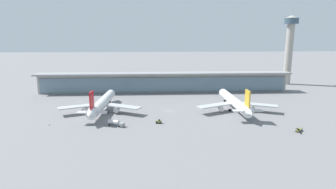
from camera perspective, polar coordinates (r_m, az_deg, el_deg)
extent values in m
plane|color=slate|center=(165.48, 0.21, -3.26)|extent=(1200.00, 1200.00, 0.00)
cylinder|color=white|center=(167.09, -13.06, -1.61)|extent=(8.01, 51.53, 5.41)
cone|color=white|center=(193.70, -11.30, 0.30)|extent=(5.54, 5.13, 5.30)
cone|color=white|center=(141.06, -15.46, -3.99)|extent=(5.17, 6.19, 4.87)
cube|color=black|center=(190.53, -11.48, 0.39)|extent=(4.17, 2.44, 0.65)
cube|color=#B7BABF|center=(165.85, -17.33, -2.28)|extent=(23.80, 14.64, 0.65)
cube|color=#B7BABF|center=(160.64, -9.34, -2.34)|extent=(23.31, 16.51, 0.65)
cylinder|color=silver|center=(165.01, -16.41, -2.97)|extent=(3.18, 4.07, 2.99)
cylinder|color=silver|center=(161.04, -10.33, -3.03)|extent=(3.18, 4.07, 2.99)
cube|color=red|center=(143.93, -15.13, -1.04)|extent=(0.98, 6.56, 8.40)
cube|color=#B7BABF|center=(144.49, -15.09, -3.48)|extent=(15.12, 4.86, 0.47)
cylinder|color=black|center=(166.21, -14.20, -3.33)|extent=(1.18, 1.36, 1.31)
cylinder|color=black|center=(164.90, -12.18, -3.35)|extent=(1.18, 1.36, 1.31)
cylinder|color=black|center=(187.65, -11.66, -1.48)|extent=(1.18, 1.36, 1.31)
cylinder|color=white|center=(170.45, 13.14, -1.35)|extent=(5.47, 51.33, 5.41)
cone|color=white|center=(196.66, 10.86, 0.49)|extent=(5.31, 4.88, 5.30)
cone|color=white|center=(144.94, 16.21, -3.61)|extent=(4.88, 5.96, 4.87)
cube|color=black|center=(193.53, 11.10, 0.59)|extent=(4.06, 2.24, 0.65)
cube|color=#B7BABF|center=(163.27, 9.65, -2.12)|extent=(23.58, 15.61, 0.65)
cube|color=#B7BABF|center=(170.03, 17.34, -1.94)|extent=(23.59, 15.58, 0.65)
cylinder|color=silver|center=(163.86, 10.63, -2.78)|extent=(2.99, 3.92, 2.99)
cylinder|color=silver|center=(169.01, 16.48, -2.62)|extent=(2.99, 3.92, 2.99)
cube|color=gold|center=(147.74, 15.75, -0.75)|extent=(0.66, 6.53, 8.40)
cube|color=#B7BABF|center=(148.29, 15.73, -3.13)|extent=(14.94, 4.12, 0.47)
cylinder|color=black|center=(168.08, 12.35, -3.07)|extent=(1.12, 1.31, 1.31)
cylinder|color=black|center=(169.79, 14.30, -3.02)|extent=(1.12, 1.31, 1.31)
cylinder|color=black|center=(190.69, 11.34, -1.26)|extent=(1.12, 1.31, 1.31)
cube|color=gray|center=(137.98, -9.27, -6.00)|extent=(2.91, 3.07, 1.50)
cylinder|color=silver|center=(140.47, -10.90, -5.44)|extent=(5.92, 4.55, 2.10)
cylinder|color=black|center=(139.59, -9.33, -6.12)|extent=(0.92, 0.68, 0.90)
cylinder|color=black|center=(137.88, -9.85, -6.36)|extent=(0.92, 0.68, 0.90)
cylinder|color=black|center=(142.81, -11.21, -5.77)|extent=(0.92, 0.68, 0.90)
cylinder|color=black|center=(141.14, -11.75, -6.01)|extent=(0.92, 0.68, 0.90)
cube|color=olive|center=(141.83, -1.89, -5.48)|extent=(3.04, 2.02, 0.90)
cube|color=black|center=(141.55, -1.77, -5.18)|extent=(0.82, 0.82, 0.70)
cylinder|color=black|center=(141.46, -2.33, -5.72)|extent=(0.94, 0.45, 0.90)
cylinder|color=black|center=(142.80, -2.23, -5.55)|extent=(0.94, 0.45, 0.90)
cylinder|color=black|center=(141.14, -1.54, -5.76)|extent=(0.94, 0.45, 0.90)
cylinder|color=black|center=(142.48, -1.45, -5.58)|extent=(0.94, 0.45, 0.90)
cube|color=olive|center=(143.54, 24.90, -6.46)|extent=(4.59, 4.74, 0.60)
cube|color=black|center=(140.96, 24.68, -6.30)|extent=(3.35, 3.51, 1.72)
cylinder|color=black|center=(141.88, 25.03, -6.81)|extent=(0.82, 0.85, 0.90)
cylinder|color=black|center=(142.26, 24.38, -6.70)|extent=(0.82, 0.85, 0.90)
cylinder|color=black|center=(145.00, 25.38, -6.45)|extent=(0.82, 0.85, 0.90)
cylinder|color=black|center=(145.37, 24.74, -6.35)|extent=(0.82, 0.85, 0.90)
cube|color=#9E998E|center=(219.20, -0.71, 2.36)|extent=(189.62, 8.00, 14.00)
cube|color=slate|center=(215.08, -0.66, 1.99)|extent=(185.83, 0.50, 11.20)
cube|color=gray|center=(216.10, -0.69, 4.26)|extent=(193.41, 12.80, 1.20)
cylinder|color=#9E998E|center=(274.31, 23.14, 7.41)|extent=(6.40, 6.40, 52.77)
cylinder|color=#384C5B|center=(274.07, 23.64, 13.42)|extent=(12.00, 12.00, 5.00)
cone|color=#9E998E|center=(274.26, 23.71, 14.19)|extent=(10.20, 10.20, 2.40)
cylinder|color=#99999E|center=(274.50, 23.77, 14.96)|extent=(0.36, 0.36, 5.00)
cone|color=orange|center=(150.54, -22.80, -5.62)|extent=(0.44, 0.44, 0.70)
cube|color=black|center=(150.64, -22.79, -5.74)|extent=(0.62, 0.62, 0.04)
cone|color=orange|center=(148.62, -10.65, -5.09)|extent=(0.44, 0.44, 0.70)
cube|color=black|center=(148.72, -10.65, -5.21)|extent=(0.62, 0.62, 0.04)
cone|color=orange|center=(151.61, -14.29, -4.92)|extent=(0.44, 0.44, 0.70)
cube|color=black|center=(151.70, -14.28, -5.04)|extent=(0.62, 0.62, 0.04)
cone|color=orange|center=(148.38, -10.64, -5.12)|extent=(0.44, 0.44, 0.70)
cube|color=black|center=(148.48, -10.63, -5.24)|extent=(0.62, 0.62, 0.04)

